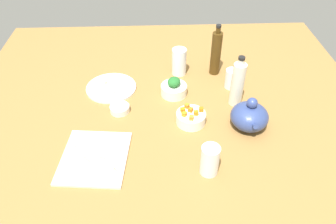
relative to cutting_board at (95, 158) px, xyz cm
name	(u,v)px	position (x,y,z in cm)	size (l,w,h in cm)	color
tabletop	(168,123)	(-21.02, 29.62, -2.00)	(190.00, 190.00, 3.00)	olive
cutting_board	(95,158)	(0.00, 0.00, 0.00)	(28.61, 25.35, 1.00)	silver
plate_tofu	(111,88)	(-46.13, 2.51, 0.10)	(24.60, 24.60, 1.20)	white
bowl_greens	(174,90)	(-40.36, 33.28, 2.08)	(12.44, 12.44, 5.15)	white
bowl_carrots	(191,118)	(-19.55, 39.53, 2.01)	(12.83, 12.83, 5.02)	white
bowl_small_side	(120,109)	(-28.41, 7.97, 1.03)	(8.85, 8.85, 3.06)	white
teapot	(249,116)	(-15.85, 63.91, 5.28)	(17.72, 16.01, 15.17)	navy
bottle_0	(238,84)	(-32.37, 61.51, 10.50)	(5.89, 5.89, 24.85)	silver
bottle_1	(216,53)	(-58.34, 55.58, 11.49)	(5.14, 5.14, 27.12)	#442F0F
drinking_glass_0	(232,79)	(-45.30, 62.16, 4.37)	(6.69, 6.69, 9.74)	white
drinking_glass_1	(179,62)	(-58.57, 36.99, 6.58)	(7.48, 7.48, 14.16)	white
drinking_glass_2	(210,160)	(8.36, 43.62, 5.77)	(6.90, 6.90, 12.54)	white
carrot_cube_0	(196,113)	(-18.76, 41.54, 5.42)	(1.80, 1.80, 1.80)	orange
carrot_cube_1	(191,110)	(-21.06, 39.39, 5.42)	(1.80, 1.80, 1.80)	orange
carrot_cube_2	(191,118)	(-15.71, 39.21, 5.42)	(1.80, 1.80, 1.80)	orange
carrot_cube_3	(201,110)	(-20.70, 43.99, 5.42)	(1.80, 1.80, 1.80)	orange
carrot_cube_4	(183,109)	(-21.36, 35.96, 5.42)	(1.80, 1.80, 1.80)	orange
carrot_cube_5	(184,114)	(-18.26, 36.43, 5.42)	(1.80, 1.80, 1.80)	orange
carrot_cube_6	(187,106)	(-23.69, 38.07, 5.42)	(1.80, 1.80, 1.80)	orange
chopped_greens_mound	(174,82)	(-40.36, 33.28, 6.72)	(6.99, 6.06, 4.14)	#266C2C
tofu_cube_0	(104,83)	(-48.02, -1.03, 1.80)	(2.20, 2.20, 2.20)	#E7F6CC
tofu_cube_1	(113,83)	(-47.59, 3.55, 1.80)	(2.20, 2.20, 2.20)	silver
tofu_cube_2	(111,91)	(-40.70, 3.23, 1.80)	(2.20, 2.20, 2.20)	white
tofu_cube_3	(105,88)	(-44.06, -0.09, 1.80)	(2.20, 2.20, 2.20)	white
dumpling_0	(99,160)	(3.04, 2.48, 1.96)	(5.89, 5.25, 2.92)	beige
dumpling_1	(113,171)	(8.67, 8.14, 2.03)	(4.40, 3.79, 3.07)	beige
dumpling_2	(83,160)	(3.09, -3.74, 2.02)	(5.29, 4.84, 3.03)	beige
dumpling_3	(94,149)	(-3.25, -0.29, 1.61)	(4.66, 4.62, 2.21)	beige
dumpling_4	(74,148)	(-3.51, -8.19, 1.79)	(4.21, 3.67, 2.57)	beige
dumpling_5	(115,148)	(-2.87, 7.73, 1.80)	(5.39, 4.76, 2.61)	beige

